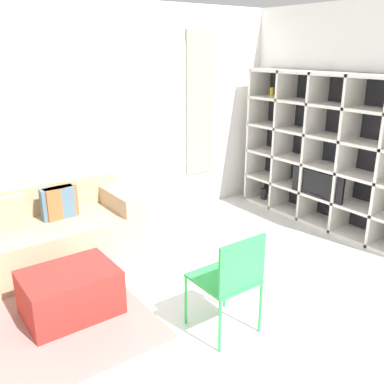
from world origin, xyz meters
TOP-DOWN VIEW (x-y plane):
  - wall_back at (0.00, 3.39)m, footprint 6.86×0.11m
  - wall_right at (2.86, 1.68)m, footprint 0.07×4.56m
  - area_rug at (-1.31, 1.96)m, footprint 2.21×1.87m
  - shelving_unit at (2.65, 1.86)m, footprint 0.41×2.57m
  - couch_main at (-0.69, 2.90)m, footprint 2.08×0.89m
  - ottoman at (-0.77, 1.84)m, footprint 0.77×0.57m
  - folding_chair at (0.16, 0.84)m, footprint 0.44×0.46m

SIDE VIEW (x-z plane):
  - area_rug at x=-1.31m, z-range 0.00..0.01m
  - ottoman at x=-0.77m, z-range 0.00..0.41m
  - couch_main at x=-0.69m, z-range -0.09..0.71m
  - folding_chair at x=0.16m, z-range 0.09..0.95m
  - shelving_unit at x=2.65m, z-range -0.01..1.89m
  - wall_right at x=2.86m, z-range 0.00..2.70m
  - wall_back at x=0.00m, z-range 0.01..2.71m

